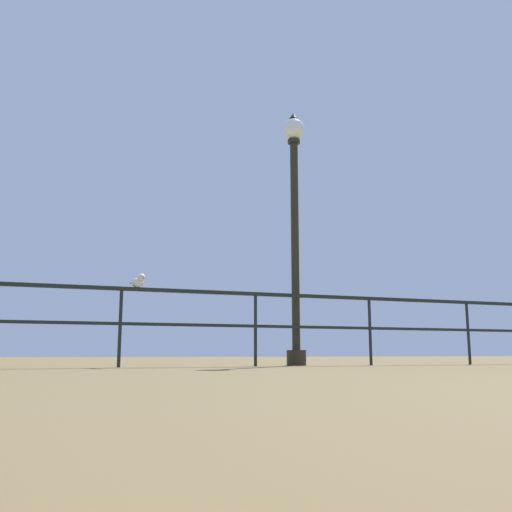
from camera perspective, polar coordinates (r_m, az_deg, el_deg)
pier_railing at (r=8.19m, az=5.98°, el=-5.78°), size 23.86×0.05×1.01m
lamppost_center at (r=8.53m, az=3.94°, el=4.35°), size 0.34×0.34×3.87m
seagull_on_rail at (r=7.41m, az=-11.86°, el=-2.54°), size 0.20×0.36×0.17m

